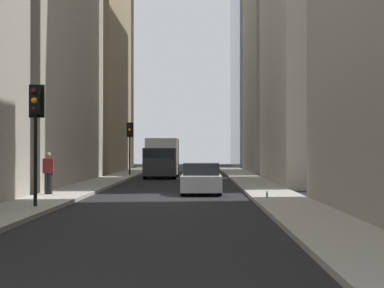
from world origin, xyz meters
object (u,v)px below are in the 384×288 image
(traffic_light_midblock, at_px, (130,136))
(delivery_truck, at_px, (162,158))
(traffic_light_foreground, at_px, (35,116))
(pedestrian, at_px, (48,171))
(discarded_bottle, at_px, (267,195))
(sedan_silver, at_px, (201,179))

(traffic_light_midblock, bearing_deg, delivery_truck, -128.48)
(traffic_light_foreground, relative_size, traffic_light_midblock, 1.02)
(pedestrian, relative_size, discarded_bottle, 6.51)
(delivery_truck, bearing_deg, pedestrian, 169.57)
(delivery_truck, distance_m, sedan_silver, 17.68)
(traffic_light_foreground, relative_size, discarded_bottle, 14.90)
(delivery_truck, xyz_separation_m, traffic_light_foreground, (-25.56, 2.68, 1.64))
(traffic_light_midblock, xyz_separation_m, discarded_bottle, (-23.71, -7.88, -2.79))
(traffic_light_foreground, xyz_separation_m, pedestrian, (5.89, 0.94, -2.00))
(delivery_truck, xyz_separation_m, pedestrian, (-19.67, 3.62, -0.36))
(traffic_light_foreground, bearing_deg, sedan_silver, -34.01)
(pedestrian, bearing_deg, sedan_silver, -70.87)
(traffic_light_foreground, height_order, pedestrian, traffic_light_foreground)
(sedan_silver, distance_m, pedestrian, 6.81)
(traffic_light_foreground, relative_size, pedestrian, 2.29)
(pedestrian, bearing_deg, delivery_truck, -10.43)
(sedan_silver, xyz_separation_m, discarded_bottle, (-4.25, -2.54, -0.42))
(delivery_truck, relative_size, pedestrian, 3.67)
(delivery_truck, relative_size, discarded_bottle, 23.93)
(sedan_silver, xyz_separation_m, pedestrian, (-2.23, 6.42, 0.44))
(traffic_light_foreground, distance_m, discarded_bottle, 9.35)
(sedan_silver, height_order, pedestrian, pedestrian)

